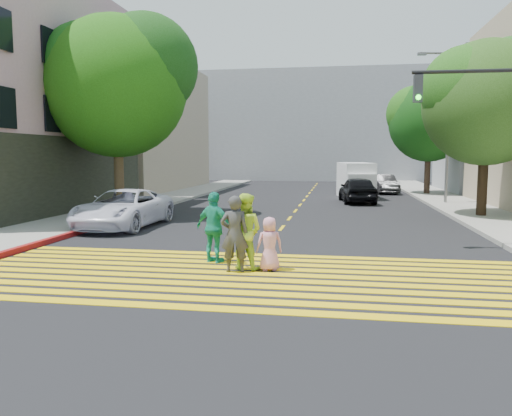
% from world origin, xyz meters
% --- Properties ---
extents(ground, '(120.00, 120.00, 0.00)m').
position_xyz_m(ground, '(0.00, 0.00, 0.00)').
color(ground, black).
extents(sidewalk_left, '(3.00, 40.00, 0.15)m').
position_xyz_m(sidewalk_left, '(-8.50, 22.00, 0.07)').
color(sidewalk_left, gray).
rests_on(sidewalk_left, ground).
extents(sidewalk_right, '(3.00, 60.00, 0.15)m').
position_xyz_m(sidewalk_right, '(8.50, 15.00, 0.07)').
color(sidewalk_right, gray).
rests_on(sidewalk_right, ground).
extents(curb_red, '(0.20, 8.00, 0.16)m').
position_xyz_m(curb_red, '(-6.90, 6.00, 0.08)').
color(curb_red, maroon).
rests_on(curb_red, ground).
extents(crosswalk, '(13.40, 5.30, 0.01)m').
position_xyz_m(crosswalk, '(0.00, 1.28, 0.01)').
color(crosswalk, yellow).
rests_on(crosswalk, ground).
extents(lane_line, '(0.12, 34.40, 0.01)m').
position_xyz_m(lane_line, '(0.00, 22.50, 0.01)').
color(lane_line, yellow).
rests_on(lane_line, ground).
extents(building_left_tan, '(12.00, 16.00, 10.00)m').
position_xyz_m(building_left_tan, '(-16.00, 28.00, 5.00)').
color(building_left_tan, tan).
rests_on(building_left_tan, ground).
extents(backdrop_block, '(30.00, 8.00, 12.00)m').
position_xyz_m(backdrop_block, '(0.00, 48.00, 6.00)').
color(backdrop_block, gray).
rests_on(backdrop_block, ground).
extents(tree_left, '(7.41, 7.04, 9.18)m').
position_xyz_m(tree_left, '(-7.79, 11.92, 6.19)').
color(tree_left, '#493619').
rests_on(tree_left, ground).
extents(tree_right_near, '(6.22, 5.89, 7.82)m').
position_xyz_m(tree_right_near, '(8.37, 13.38, 5.29)').
color(tree_right_near, black).
rests_on(tree_right_near, ground).
extents(tree_right_far, '(6.91, 6.62, 7.91)m').
position_xyz_m(tree_right_far, '(8.20, 26.15, 5.34)').
color(tree_right_far, black).
rests_on(tree_right_far, ground).
extents(pedestrian_man, '(0.74, 0.56, 1.83)m').
position_xyz_m(pedestrian_man, '(-0.30, 1.68, 0.91)').
color(pedestrian_man, '#3C3C3C').
rests_on(pedestrian_man, ground).
extents(pedestrian_woman, '(1.05, 0.90, 1.85)m').
position_xyz_m(pedestrian_woman, '(-0.12, 2.06, 0.93)').
color(pedestrian_woman, '#C5F03A').
rests_on(pedestrian_woman, ground).
extents(pedestrian_child, '(0.74, 0.60, 1.30)m').
position_xyz_m(pedestrian_child, '(0.50, 1.96, 0.65)').
color(pedestrian_child, pink).
rests_on(pedestrian_child, ground).
extents(pedestrian_extra, '(1.17, 0.81, 1.84)m').
position_xyz_m(pedestrian_extra, '(-1.02, 2.62, 0.92)').
color(pedestrian_extra, '#1C9F81').
rests_on(pedestrian_extra, ground).
extents(white_sedan, '(2.52, 5.29, 1.46)m').
position_xyz_m(white_sedan, '(-6.06, 8.25, 0.73)').
color(white_sedan, white).
rests_on(white_sedan, ground).
extents(dark_car_near, '(2.32, 4.71, 1.55)m').
position_xyz_m(dark_car_near, '(3.20, 19.90, 0.77)').
color(dark_car_near, black).
rests_on(dark_car_near, ground).
extents(silver_car, '(2.32, 4.49, 1.25)m').
position_xyz_m(silver_car, '(3.56, 28.56, 0.62)').
color(silver_car, '#A2A2A2').
rests_on(silver_car, ground).
extents(dark_car_parked, '(2.05, 4.34, 1.38)m').
position_xyz_m(dark_car_parked, '(5.34, 27.69, 0.69)').
color(dark_car_parked, '#242325').
rests_on(dark_car_parked, ground).
extents(white_van, '(2.44, 5.03, 2.28)m').
position_xyz_m(white_van, '(3.21, 23.09, 1.08)').
color(white_van, white).
rests_on(white_van, ground).
extents(traffic_signal, '(3.74, 0.36, 5.48)m').
position_xyz_m(traffic_signal, '(6.77, 5.41, 3.55)').
color(traffic_signal, black).
rests_on(traffic_signal, ground).
extents(street_lamp, '(1.91, 0.54, 8.46)m').
position_xyz_m(street_lamp, '(7.83, 19.32, 4.86)').
color(street_lamp, slate).
rests_on(street_lamp, ground).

